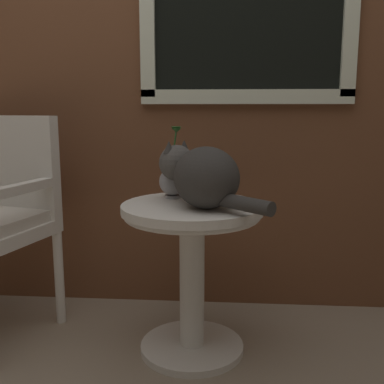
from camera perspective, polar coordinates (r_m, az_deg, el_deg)
name	(u,v)px	position (r m, az deg, el deg)	size (l,w,h in m)	color
ground_plane	(117,383)	(1.89, -9.33, -22.41)	(6.00, 6.00, 0.00)	gray
back_wall	(150,49)	(2.37, -5.25, 17.25)	(4.00, 0.07, 2.60)	brown
wicker_side_table	(192,251)	(1.90, 0.00, -7.39)	(0.58, 0.58, 0.64)	silver
cat	(202,176)	(1.77, 1.27, 2.05)	(0.45, 0.43, 0.25)	#33302D
pewter_vase_with_ivy	(173,177)	(1.97, -2.39, 1.82)	(0.12, 0.12, 0.31)	#99999E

